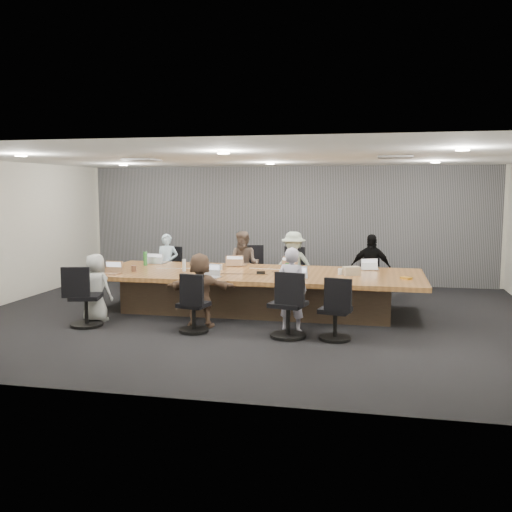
% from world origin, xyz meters
% --- Properties ---
extents(floor, '(10.00, 8.00, 0.00)m').
position_xyz_m(floor, '(0.00, 0.00, 0.00)').
color(floor, black).
rests_on(floor, ground).
extents(ceiling, '(10.00, 8.00, 0.00)m').
position_xyz_m(ceiling, '(0.00, 0.00, 2.80)').
color(ceiling, white).
rests_on(ceiling, wall_back).
extents(wall_back, '(10.00, 0.00, 2.80)m').
position_xyz_m(wall_back, '(0.00, 4.00, 1.40)').
color(wall_back, beige).
rests_on(wall_back, ground).
extents(wall_front, '(10.00, 0.00, 2.80)m').
position_xyz_m(wall_front, '(0.00, -4.00, 1.40)').
color(wall_front, beige).
rests_on(wall_front, ground).
extents(curtain, '(9.80, 0.04, 2.80)m').
position_xyz_m(curtain, '(0.00, 3.92, 1.40)').
color(curtain, slate).
rests_on(curtain, ground).
extents(conference_table, '(6.00, 2.20, 0.74)m').
position_xyz_m(conference_table, '(0.00, 0.50, 0.40)').
color(conference_table, '#463426').
rests_on(conference_table, ground).
extents(chair_0, '(0.62, 0.62, 0.75)m').
position_xyz_m(chair_0, '(-2.27, 2.20, 0.38)').
color(chair_0, black).
rests_on(chair_0, ground).
extents(chair_1, '(0.73, 0.73, 0.88)m').
position_xyz_m(chair_1, '(-0.56, 2.20, 0.44)').
color(chair_1, black).
rests_on(chair_1, ground).
extents(chair_2, '(0.70, 0.70, 0.85)m').
position_xyz_m(chair_2, '(0.48, 2.20, 0.42)').
color(chair_2, black).
rests_on(chair_2, ground).
extents(chair_3, '(0.56, 0.56, 0.75)m').
position_xyz_m(chair_3, '(2.04, 2.20, 0.37)').
color(chair_3, black).
rests_on(chair_3, ground).
extents(chair_4, '(0.68, 0.68, 0.83)m').
position_xyz_m(chair_4, '(-2.53, -1.20, 0.42)').
color(chair_4, black).
rests_on(chair_4, ground).
extents(chair_5, '(0.58, 0.58, 0.74)m').
position_xyz_m(chair_5, '(-0.67, -1.20, 0.37)').
color(chair_5, black).
rests_on(chair_5, ground).
extents(chair_6, '(0.71, 0.71, 0.87)m').
position_xyz_m(chair_6, '(0.84, -1.20, 0.43)').
color(chair_6, black).
rests_on(chair_6, ground).
extents(chair_7, '(0.61, 0.61, 0.76)m').
position_xyz_m(chair_7, '(1.56, -1.20, 0.38)').
color(chair_7, black).
rests_on(chair_7, ground).
extents(person_0, '(0.51, 0.38, 1.30)m').
position_xyz_m(person_0, '(-2.27, 1.85, 0.65)').
color(person_0, '#AFCFE6').
rests_on(person_0, ground).
extents(laptop_0, '(0.36, 0.26, 0.02)m').
position_xyz_m(laptop_0, '(-2.27, 1.30, 0.75)').
color(laptop_0, '#B2B2B7').
rests_on(laptop_0, conference_table).
extents(person_1, '(0.73, 0.60, 1.39)m').
position_xyz_m(person_1, '(-0.56, 1.85, 0.69)').
color(person_1, brown).
rests_on(person_1, ground).
extents(laptop_1, '(0.38, 0.29, 0.02)m').
position_xyz_m(laptop_1, '(-0.56, 1.30, 0.75)').
color(laptop_1, '#8C6647').
rests_on(laptop_1, conference_table).
extents(person_2, '(0.99, 0.69, 1.39)m').
position_xyz_m(person_2, '(0.48, 1.85, 0.70)').
color(person_2, '#93A493').
rests_on(person_2, ground).
extents(laptop_2, '(0.36, 0.28, 0.02)m').
position_xyz_m(laptop_2, '(0.48, 1.30, 0.75)').
color(laptop_2, '#8C6647').
rests_on(laptop_2, conference_table).
extents(person_3, '(0.83, 0.41, 1.37)m').
position_xyz_m(person_3, '(2.04, 1.85, 0.69)').
color(person_3, black).
rests_on(person_3, ground).
extents(laptop_3, '(0.33, 0.25, 0.02)m').
position_xyz_m(laptop_3, '(2.04, 1.30, 0.75)').
color(laptop_3, '#B2B2B7').
rests_on(laptop_3, conference_table).
extents(person_4, '(0.62, 0.45, 1.17)m').
position_xyz_m(person_4, '(-2.53, -0.85, 0.59)').
color(person_4, '#ABAEAB').
rests_on(person_4, ground).
extents(laptop_4, '(0.33, 0.23, 0.02)m').
position_xyz_m(laptop_4, '(-2.53, -0.30, 0.75)').
color(laptop_4, '#8C6647').
rests_on(laptop_4, conference_table).
extents(person_5, '(1.19, 0.57, 1.24)m').
position_xyz_m(person_5, '(-0.67, -0.85, 0.62)').
color(person_5, brown).
rests_on(person_5, ground).
extents(laptop_5, '(0.39, 0.29, 0.02)m').
position_xyz_m(laptop_5, '(-0.67, -0.30, 0.75)').
color(laptop_5, '#B2B2B7').
rests_on(laptop_5, conference_table).
extents(person_6, '(0.55, 0.41, 1.36)m').
position_xyz_m(person_6, '(0.84, -0.85, 0.68)').
color(person_6, '#AAA6BD').
rests_on(person_6, ground).
extents(laptop_6, '(0.31, 0.24, 0.02)m').
position_xyz_m(laptop_6, '(0.84, -0.30, 0.75)').
color(laptop_6, '#B2B2B7').
rests_on(laptop_6, conference_table).
extents(bottle_green_left, '(0.08, 0.08, 0.28)m').
position_xyz_m(bottle_green_left, '(-2.38, 0.92, 0.88)').
color(bottle_green_left, '#2F7A34').
rests_on(bottle_green_left, conference_table).
extents(bottle_green_right, '(0.08, 0.08, 0.23)m').
position_xyz_m(bottle_green_right, '(0.61, 0.16, 0.86)').
color(bottle_green_right, '#2F7A34').
rests_on(bottle_green_right, conference_table).
extents(bottle_clear, '(0.09, 0.09, 0.22)m').
position_xyz_m(bottle_clear, '(-1.36, 0.35, 0.85)').
color(bottle_clear, silver).
rests_on(bottle_clear, conference_table).
extents(cup_white_far, '(0.10, 0.10, 0.11)m').
position_xyz_m(cup_white_far, '(-0.74, 0.62, 0.79)').
color(cup_white_far, white).
rests_on(cup_white_far, conference_table).
extents(cup_white_near, '(0.11, 0.11, 0.10)m').
position_xyz_m(cup_white_near, '(1.52, 0.52, 0.79)').
color(cup_white_near, white).
rests_on(cup_white_near, conference_table).
extents(mug_brown, '(0.12, 0.12, 0.11)m').
position_xyz_m(mug_brown, '(-2.25, 0.09, 0.80)').
color(mug_brown, brown).
rests_on(mug_brown, conference_table).
extents(mic_left, '(0.19, 0.14, 0.03)m').
position_xyz_m(mic_left, '(-0.88, -0.03, 0.76)').
color(mic_left, black).
rests_on(mic_left, conference_table).
extents(mic_right, '(0.16, 0.11, 0.03)m').
position_xyz_m(mic_right, '(0.50, 0.55, 0.76)').
color(mic_right, black).
rests_on(mic_right, conference_table).
extents(stapler, '(0.16, 0.07, 0.06)m').
position_xyz_m(stapler, '(0.12, 0.25, 0.77)').
color(stapler, black).
rests_on(stapler, conference_table).
extents(canvas_bag, '(0.33, 0.27, 0.15)m').
position_xyz_m(canvas_bag, '(1.72, 0.48, 0.82)').
color(canvas_bag, tan).
rests_on(canvas_bag, conference_table).
extents(snack_packet, '(0.21, 0.20, 0.04)m').
position_xyz_m(snack_packet, '(2.65, 0.21, 0.76)').
color(snack_packet, '#BF7A1A').
rests_on(snack_packet, conference_table).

